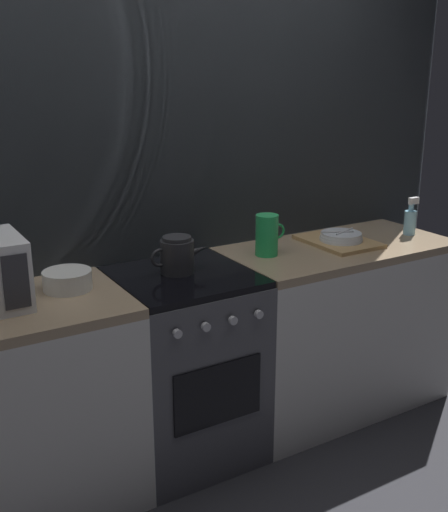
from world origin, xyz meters
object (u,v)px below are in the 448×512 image
(kettle, at_px, (177,255))
(stove_unit, at_px, (185,366))
(spray_bottle, at_px, (410,220))
(mixing_bowl, at_px, (67,280))
(dish_pile, at_px, (339,239))
(pitcher, at_px, (267,235))

(kettle, bearing_deg, stove_unit, -71.01)
(spray_bottle, bearing_deg, mixing_bowl, 176.79)
(stove_unit, xyz_separation_m, spray_bottle, (1.37, -0.03, 0.53))
(mixing_bowl, distance_m, dish_pile, 1.42)
(kettle, xyz_separation_m, dish_pile, (0.93, -0.01, -0.06))
(stove_unit, relative_size, dish_pile, 2.25)
(kettle, distance_m, dish_pile, 0.93)
(stove_unit, distance_m, pitcher, 0.73)
(mixing_bowl, xyz_separation_m, pitcher, (0.98, -0.02, 0.06))
(stove_unit, bearing_deg, pitcher, 5.90)
(stove_unit, xyz_separation_m, kettle, (-0.01, 0.03, 0.53))
(kettle, xyz_separation_m, mixing_bowl, (-0.49, 0.04, -0.04))
(stove_unit, xyz_separation_m, dish_pile, (0.92, 0.02, 0.47))
(kettle, height_order, spray_bottle, spray_bottle)
(stove_unit, height_order, dish_pile, dish_pile)
(stove_unit, height_order, mixing_bowl, mixing_bowl)
(stove_unit, bearing_deg, spray_bottle, -1.39)
(kettle, distance_m, mixing_bowl, 0.49)
(pitcher, distance_m, spray_bottle, 0.89)
(dish_pile, bearing_deg, mixing_bowl, 177.96)
(stove_unit, height_order, kettle, kettle)
(mixing_bowl, bearing_deg, dish_pile, -2.04)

